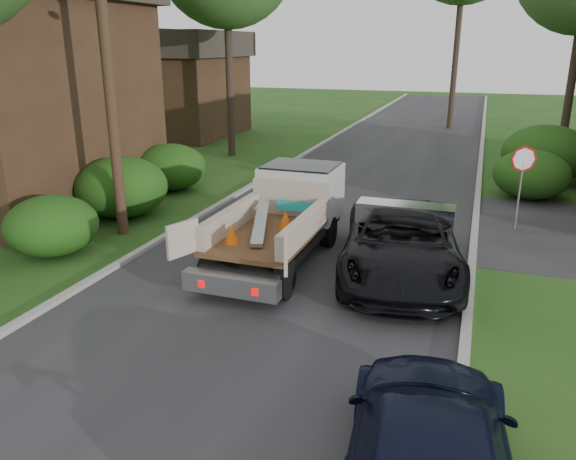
% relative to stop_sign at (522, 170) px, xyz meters
% --- Properties ---
extents(ground, '(120.00, 120.00, 0.00)m').
position_rel_stop_sign_xyz_m(ground, '(-5.20, -9.00, -1.78)').
color(ground, '#1C4B15').
rests_on(ground, ground).
extents(road, '(8.00, 90.00, 0.02)m').
position_rel_stop_sign_xyz_m(road, '(-5.20, 1.00, -1.77)').
color(road, '#28282B').
rests_on(road, ground).
extents(curb_left, '(0.20, 90.00, 0.12)m').
position_rel_stop_sign_xyz_m(curb_left, '(-9.30, 1.00, -1.72)').
color(curb_left, '#9E9E99').
rests_on(curb_left, ground).
extents(curb_right, '(0.20, 90.00, 0.12)m').
position_rel_stop_sign_xyz_m(curb_right, '(-1.10, 1.00, -1.72)').
color(curb_right, '#9E9E99').
rests_on(curb_right, ground).
extents(stop_sign, '(0.71, 0.32, 2.48)m').
position_rel_stop_sign_xyz_m(stop_sign, '(0.00, 0.00, 0.00)').
color(stop_sign, slate).
rests_on(stop_sign, ground).
extents(utility_pole, '(2.42, 1.25, 10.00)m').
position_rel_stop_sign_xyz_m(utility_pole, '(-10.68, -4.02, 3.40)').
color(utility_pole, '#382619').
rests_on(utility_pole, ground).
extents(house_left_far, '(7.56, 7.56, 6.00)m').
position_rel_stop_sign_xyz_m(house_left_far, '(-18.70, 13.00, 1.27)').
color(house_left_far, '#3B2618').
rests_on(house_left_far, ground).
extents(hedge_left_a, '(2.34, 2.34, 1.53)m').
position_rel_stop_sign_xyz_m(hedge_left_a, '(-11.40, -6.00, -1.01)').
color(hedge_left_a, '#1E4810').
rests_on(hedge_left_a, ground).
extents(hedge_left_b, '(2.86, 2.86, 1.87)m').
position_rel_stop_sign_xyz_m(hedge_left_b, '(-11.70, -2.50, -0.84)').
color(hedge_left_b, '#1E4810').
rests_on(hedge_left_b, ground).
extents(hedge_left_c, '(2.60, 2.60, 1.70)m').
position_rel_stop_sign_xyz_m(hedge_left_c, '(-12.00, 1.00, -0.93)').
color(hedge_left_c, '#1E4810').
rests_on(hedge_left_c, ground).
extents(hedge_right_a, '(2.60, 2.60, 1.70)m').
position_rel_stop_sign_xyz_m(hedge_right_a, '(0.60, 4.00, -0.93)').
color(hedge_right_a, '#1E4810').
rests_on(hedge_right_a, ground).
extents(hedge_right_b, '(3.38, 3.38, 2.21)m').
position_rel_stop_sign_xyz_m(hedge_right_b, '(1.30, 7.00, -0.67)').
color(hedge_right_b, '#1E4810').
rests_on(hedge_right_b, ground).
extents(flatbed_truck, '(2.64, 5.64, 2.13)m').
position_rel_stop_sign_xyz_m(flatbed_truck, '(-5.69, -3.92, -0.62)').
color(flatbed_truck, black).
rests_on(flatbed_truck, ground).
extents(black_pickup, '(3.46, 6.06, 1.59)m').
position_rel_stop_sign_xyz_m(black_pickup, '(-2.71, -4.50, -0.98)').
color(black_pickup, black).
rests_on(black_pickup, ground).
extents(navy_suv, '(2.44, 5.05, 1.42)m').
position_rel_stop_sign_xyz_m(navy_suv, '(-1.40, -11.50, -1.07)').
color(navy_suv, black).
rests_on(navy_suv, ground).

